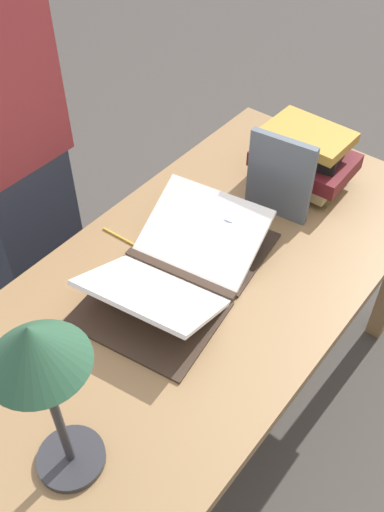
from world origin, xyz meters
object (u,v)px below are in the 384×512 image
book_stack_tall (305,158)px  reading_lamp (39,362)px  open_book (179,268)px  pencil (123,239)px  coffee_mug (235,224)px  person_reader (7,155)px  book_standing_upright (280,177)px

book_stack_tall → reading_lamp: 1.13m
book_stack_tall → reading_lamp: reading_lamp is taller
book_stack_tall → open_book: bearing=-4.5°
reading_lamp → pencil: size_ratio=2.92×
open_book → coffee_mug: bearing=166.0°
pencil → open_book: bearing=86.7°
pencil → person_reader: size_ratio=0.09×
open_book → pencil: 0.22m
book_stack_tall → person_reader: bearing=-50.4°
open_book → person_reader: bearing=-96.7°
book_standing_upright → reading_lamp: size_ratio=0.58×
open_book → pencil: open_book is taller
coffee_mug → pencil: 0.32m
book_stack_tall → book_standing_upright: (0.18, 0.01, 0.04)m
reading_lamp → person_reader: size_ratio=0.26×
book_stack_tall → pencil: size_ratio=1.96×
book_standing_upright → person_reader: bearing=-67.1°
coffee_mug → pencil: (0.21, -0.24, -0.04)m
reading_lamp → pencil: bearing=-146.2°
book_standing_upright → reading_lamp: 0.95m
pencil → person_reader: 0.46m
reading_lamp → pencil: (-0.54, -0.36, -0.35)m
pencil → book_stack_tall: bearing=154.7°
coffee_mug → pencil: size_ratio=0.77×
book_standing_upright → reading_lamp: reading_lamp is taller
coffee_mug → person_reader: person_reader is taller
book_stack_tall → coffee_mug: size_ratio=2.54×
open_book → coffee_mug: (-0.22, 0.02, 0.01)m
open_book → book_standing_upright: (-0.38, 0.06, 0.09)m
open_book → reading_lamp: 0.64m
book_stack_tall → pencil: bearing=-25.3°
open_book → book_stack_tall: bearing=167.2°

